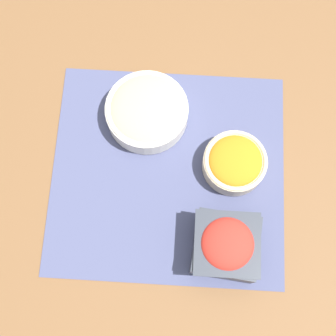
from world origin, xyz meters
name	(u,v)px	position (x,y,z in m)	size (l,w,h in m)	color
ground_plane	(168,173)	(0.00, 0.00, 0.00)	(3.00, 3.00, 0.00)	brown
placemat	(168,173)	(0.00, 0.00, 0.00)	(0.45, 0.42, 0.00)	#474C70
cucumber_bowl	(147,111)	(-0.05, 0.11, 0.03)	(0.16, 0.16, 0.05)	silver
carrot_bowl	(235,162)	(0.12, 0.02, 0.03)	(0.12, 0.12, 0.05)	beige
tomato_bowl	(226,245)	(0.11, -0.14, 0.05)	(0.12, 0.12, 0.08)	#333842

